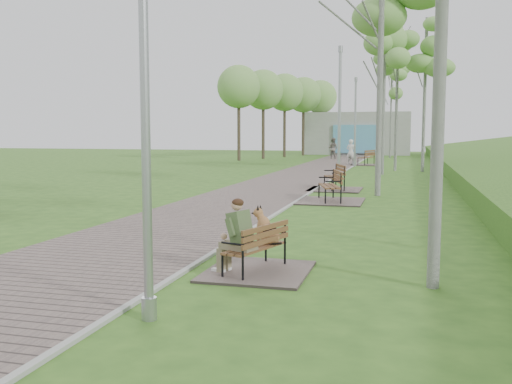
{
  "coord_description": "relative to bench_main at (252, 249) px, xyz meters",
  "views": [
    {
      "loc": [
        3.27,
        -5.13,
        2.15
      ],
      "look_at": [
        0.33,
        5.93,
        0.94
      ],
      "focal_mm": 40.0,
      "sensor_mm": 36.0,
      "label": 1
    }
  ],
  "objects": [
    {
      "name": "ground",
      "position": [
        -1.01,
        -3.13,
        -0.37
      ],
      "size": [
        120.0,
        120.0,
        0.0
      ],
      "primitive_type": "plane",
      "color": "#31591D",
      "rests_on": "ground"
    },
    {
      "name": "walkway",
      "position": [
        -2.76,
        18.37,
        -0.35
      ],
      "size": [
        3.5,
        67.0,
        0.04
      ],
      "primitive_type": "cube",
      "color": "#60524E",
      "rests_on": "ground"
    },
    {
      "name": "kerb",
      "position": [
        -1.01,
        18.37,
        -0.35
      ],
      "size": [
        0.1,
        67.0,
        0.05
      ],
      "primitive_type": "cube",
      "color": "#999993",
      "rests_on": "ground"
    },
    {
      "name": "building_north",
      "position": [
        -2.51,
        47.85,
        1.62
      ],
      "size": [
        10.0,
        5.2,
        4.0
      ],
      "color": "#9E9E99",
      "rests_on": "ground"
    },
    {
      "name": "bench_main",
      "position": [
        0.0,
        0.0,
        0.0
      ],
      "size": [
        1.55,
        1.72,
        1.35
      ],
      "color": "#60524E",
      "rests_on": "ground"
    },
    {
      "name": "bench_second",
      "position": [
        -0.03,
        9.23,
        -0.15
      ],
      "size": [
        1.97,
        2.19,
        1.21
      ],
      "color": "#60524E",
      "rests_on": "ground"
    },
    {
      "name": "bench_third",
      "position": [
        -0.35,
        12.87,
        -0.15
      ],
      "size": [
        1.92,
        2.13,
        1.18
      ],
      "color": "#60524E",
      "rests_on": "ground"
    },
    {
      "name": "bench_far",
      "position": [
        -0.33,
        29.42,
        -0.14
      ],
      "size": [
        1.98,
        2.2,
        1.22
      ],
      "color": "#60524E",
      "rests_on": "ground"
    },
    {
      "name": "lamp_post_near",
      "position": [
        -0.56,
        -2.41,
        1.76
      ],
      "size": [
        0.18,
        0.18,
        4.57
      ],
      "color": "#9B9EA3",
      "rests_on": "ground"
    },
    {
      "name": "lamp_post_second",
      "position": [
        -0.73,
        17.54,
        2.4
      ],
      "size": [
        0.23,
        0.23,
        5.94
      ],
      "color": "#9B9EA3",
      "rests_on": "ground"
    },
    {
      "name": "lamp_post_third",
      "position": [
        -0.92,
        27.54,
        2.19
      ],
      "size": [
        0.21,
        0.21,
        5.48
      ],
      "color": "#9B9EA3",
      "rests_on": "ground"
    },
    {
      "name": "pedestrian_near",
      "position": [
        -1.33,
        29.44,
        0.46
      ],
      "size": [
        0.7,
        0.57,
        1.67
      ],
      "primitive_type": "imported",
      "rotation": [
        0.0,
        0.0,
        2.82
      ],
      "color": "white",
      "rests_on": "ground"
    },
    {
      "name": "pedestrian_far",
      "position": [
        -3.46,
        36.97,
        0.47
      ],
      "size": [
        0.96,
        0.83,
        1.69
      ],
      "primitive_type": "imported",
      "rotation": [
        0.0,
        0.0,
        2.88
      ],
      "color": "gray",
      "rests_on": "ground"
    },
    {
      "name": "birch_mid_c",
      "position": [
        1.02,
        21.3,
        6.28
      ],
      "size": [
        2.45,
        2.45,
        8.47
      ],
      "color": "silver",
      "rests_on": "ground"
    },
    {
      "name": "birch_far_a",
      "position": [
        3.06,
        23.75,
        6.28
      ],
      "size": [
        2.5,
        2.5,
        8.47
      ],
      "color": "silver",
      "rests_on": "ground"
    },
    {
      "name": "birch_far_b",
      "position": [
        1.6,
        24.31,
        6.16
      ],
      "size": [
        2.54,
        2.54,
        8.32
      ],
      "color": "silver",
      "rests_on": "ground"
    },
    {
      "name": "birch_distant_a",
      "position": [
        0.84,
        40.54,
        6.0
      ],
      "size": [
        2.22,
        2.22,
        8.11
      ],
      "color": "silver",
      "rests_on": "ground"
    }
  ]
}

